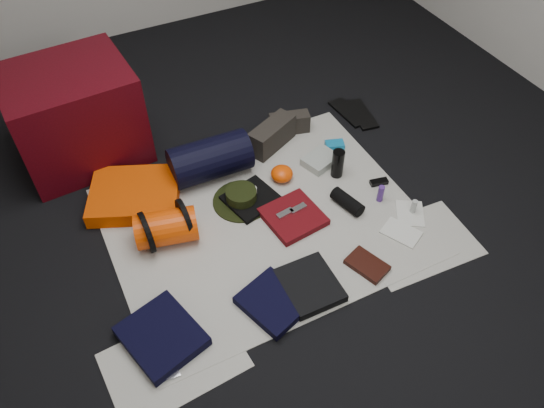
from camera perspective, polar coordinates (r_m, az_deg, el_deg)
name	(u,v)px	position (r m, az deg, el deg)	size (l,w,h in m)	color
floor	(263,222)	(2.86, -0.94, -1.94)	(4.50, 4.50, 0.02)	black
newspaper_mat	(263,220)	(2.85, -0.94, -1.77)	(1.60, 1.30, 0.01)	silver
newspaper_sheet_front_left	(174,360)	(2.44, -10.49, -16.21)	(0.58, 0.40, 0.00)	silver
newspaper_sheet_front_right	(418,243)	(2.85, 15.46, -4.09)	(0.58, 0.40, 0.00)	silver
red_cabinet	(75,116)	(3.25, -20.43, 8.90)	(0.68, 0.57, 0.57)	#45050C
sleeping_pad	(135,195)	(3.01, -14.53, 0.95)	(0.48, 0.39, 0.09)	#E64502
stuff_sack	(166,228)	(2.74, -11.30, -2.52)	(0.18, 0.18, 0.31)	#E94103
sack_strap_left	(147,232)	(2.72, -13.32, -2.99)	(0.22, 0.22, 0.03)	black
sack_strap_right	(185,219)	(2.74, -9.39, -1.59)	(0.22, 0.22, 0.03)	black
navy_duffel	(210,159)	(3.03, -6.67, 4.84)	(0.24, 0.24, 0.45)	black
boonie_brim	(242,201)	(2.94, -3.29, 0.33)	(0.32, 0.32, 0.01)	black
boonie_crown	(241,196)	(2.91, -3.32, 0.89)	(0.17, 0.17, 0.07)	black
hiking_boot_left	(272,135)	(3.23, 0.00, 7.41)	(0.32, 0.12, 0.16)	#2C2722
hiking_boot_right	(289,123)	(3.35, 1.89, 8.71)	(0.25, 0.09, 0.12)	#2C2722
flip_flop_left	(348,112)	(3.56, 8.21, 9.73)	(0.11, 0.31, 0.02)	black
flip_flop_right	(361,114)	(3.56, 9.58, 9.50)	(0.11, 0.31, 0.02)	black
trousers_navy_a	(162,336)	(2.47, -11.77, -13.73)	(0.30, 0.34, 0.05)	black
trousers_navy_b	(273,302)	(2.51, 0.15, -10.51)	(0.25, 0.29, 0.05)	black
trousers_charcoal	(310,285)	(2.57, 4.07, -8.70)	(0.26, 0.29, 0.05)	black
black_tshirt	(251,199)	(2.93, -2.23, 0.54)	(0.27, 0.25, 0.03)	black
red_shirt	(293,217)	(2.84, 2.29, -1.36)	(0.28, 0.28, 0.04)	#58090E
orange_stuff_sack	(282,174)	(3.03, 1.07, 3.27)	(0.13, 0.13, 0.08)	#E94103
first_aid_pouch	(320,160)	(3.15, 5.21, 4.73)	(0.20, 0.15, 0.05)	#959D95
water_bottle	(338,164)	(3.05, 7.08, 4.34)	(0.07, 0.07, 0.18)	black
speaker	(347,202)	(2.91, 8.10, 0.24)	(0.08, 0.08, 0.19)	black
compact_camera	(325,161)	(3.15, 5.72, 4.60)	(0.11, 0.07, 0.05)	silver
cyan_case	(335,145)	(3.28, 6.76, 6.32)	(0.11, 0.07, 0.04)	#1171A5
toiletry_purple	(381,194)	(2.97, 11.61, 1.11)	(0.03, 0.03, 0.10)	#4A267D
toiletry_clear	(414,207)	(2.95, 15.00, -0.29)	(0.03, 0.03, 0.09)	#A2A7A3
paperback_book	(367,265)	(2.69, 10.19, -6.46)	(0.13, 0.20, 0.03)	black
map_booklet	(401,233)	(2.86, 13.73, -3.00)	(0.13, 0.19, 0.01)	silver
map_printout	(410,213)	(2.97, 14.62, -0.98)	(0.14, 0.18, 0.01)	silver
sunglasses	(379,182)	(3.09, 11.43, 2.33)	(0.10, 0.04, 0.03)	black
key_cluster	(172,372)	(2.41, -10.74, -17.32)	(0.06, 0.06, 0.01)	silver
tape_roll	(252,191)	(2.94, -2.15, 1.46)	(0.05, 0.05, 0.04)	white
energy_bar_a	(285,213)	(2.82, 1.40, -1.01)	(0.10, 0.04, 0.01)	silver
energy_bar_b	(298,208)	(2.85, 2.83, -0.47)	(0.10, 0.04, 0.01)	silver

